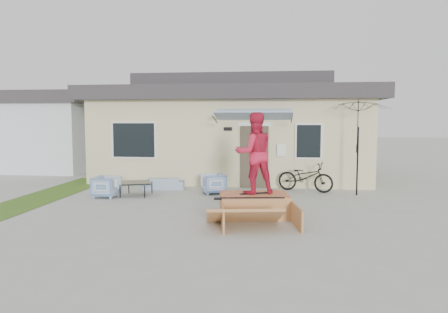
# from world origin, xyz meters

# --- Properties ---
(ground) EXTENTS (90.00, 90.00, 0.00)m
(ground) POSITION_xyz_m (0.00, 0.00, 0.00)
(ground) COLOR #A9AAA1
(ground) RESTS_ON ground
(grass_strip) EXTENTS (1.40, 8.00, 0.01)m
(grass_strip) POSITION_xyz_m (-5.20, 2.00, 0.00)
(grass_strip) COLOR #3B631E
(grass_strip) RESTS_ON ground
(house) EXTENTS (10.80, 8.49, 4.10)m
(house) POSITION_xyz_m (0.00, 7.99, 1.94)
(house) COLOR #CCC28D
(house) RESTS_ON ground
(neighbor_house) EXTENTS (8.60, 7.60, 3.50)m
(neighbor_house) POSITION_xyz_m (-10.50, 10.00, 1.78)
(neighbor_house) COLOR silver
(neighbor_house) RESTS_ON ground
(loveseat) EXTENTS (1.41, 0.59, 0.53)m
(loveseat) POSITION_xyz_m (-1.98, 3.80, 0.27)
(loveseat) COLOR #396099
(loveseat) RESTS_ON ground
(armchair_left) EXTENTS (0.67, 0.71, 0.70)m
(armchair_left) POSITION_xyz_m (-3.29, 2.16, 0.35)
(armchair_left) COLOR #396099
(armchair_left) RESTS_ON ground
(armchair_right) EXTENTS (0.85, 0.87, 0.69)m
(armchair_right) POSITION_xyz_m (-0.21, 3.17, 0.35)
(armchair_right) COLOR #396099
(armchair_right) RESTS_ON ground
(coffee_table) EXTENTS (1.07, 1.07, 0.42)m
(coffee_table) POSITION_xyz_m (-2.50, 2.57, 0.21)
(coffee_table) COLOR black
(coffee_table) RESTS_ON ground
(bicycle) EXTENTS (1.93, 1.22, 1.16)m
(bicycle) POSITION_xyz_m (2.68, 3.95, 0.58)
(bicycle) COLOR black
(bicycle) RESTS_ON ground
(patio_umbrella) EXTENTS (2.14, 2.04, 2.20)m
(patio_umbrella) POSITION_xyz_m (4.21, 3.46, 1.75)
(patio_umbrella) COLOR black
(patio_umbrella) RESTS_ON ground
(skate_ramp) EXTENTS (1.94, 2.38, 0.54)m
(skate_ramp) POSITION_xyz_m (1.24, 0.22, 0.27)
(skate_ramp) COLOR #AD7240
(skate_ramp) RESTS_ON ground
(skateboard) EXTENTS (0.74, 0.47, 0.05)m
(skateboard) POSITION_xyz_m (1.23, 0.27, 0.56)
(skateboard) COLOR black
(skateboard) RESTS_ON skate_ramp
(skater) EXTENTS (1.14, 1.01, 1.95)m
(skater) POSITION_xyz_m (1.23, 0.27, 1.56)
(skater) COLOR red
(skater) RESTS_ON skateboard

